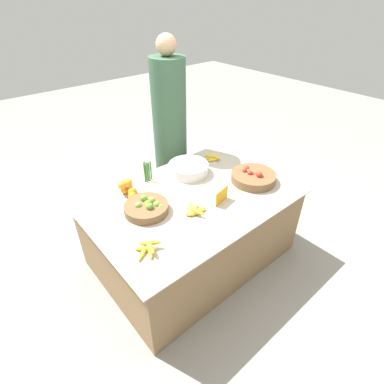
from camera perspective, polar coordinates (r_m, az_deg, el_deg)
ground_plane at (r=2.77m, az=0.00°, el=-11.84°), size 12.00×12.00×0.00m
market_table at (r=2.55m, az=0.00°, el=-6.86°), size 1.61×1.11×0.64m
lime_bowl at (r=2.21m, az=-8.60°, el=-2.94°), size 0.33×0.33×0.11m
tomato_basket at (r=2.58m, az=11.59°, el=2.82°), size 0.37×0.37×0.12m
orange_pile at (r=2.40m, az=-12.07°, el=0.64°), size 0.14×0.21×0.13m
metal_bowl at (r=2.64m, az=-0.68°, el=4.51°), size 0.35×0.35×0.09m
price_sign at (r=2.27m, az=5.69°, el=-0.76°), size 0.16×0.04×0.12m
veg_bundle at (r=2.53m, az=-8.59°, el=3.84°), size 0.07×0.06×0.17m
banana_bunch_front_right at (r=1.91m, az=-8.49°, el=-10.49°), size 0.20×0.16×0.06m
banana_bunch_front_center at (r=2.18m, az=0.62°, el=-3.58°), size 0.18×0.18×0.06m
banana_bunch_middle_left at (r=2.86m, az=3.82°, el=6.53°), size 0.14×0.19×0.05m
vendor_person at (r=3.04m, az=-4.17°, el=10.78°), size 0.33×0.33×1.69m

